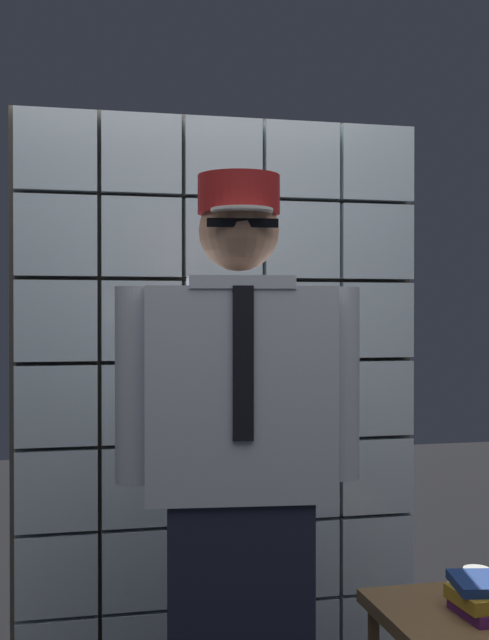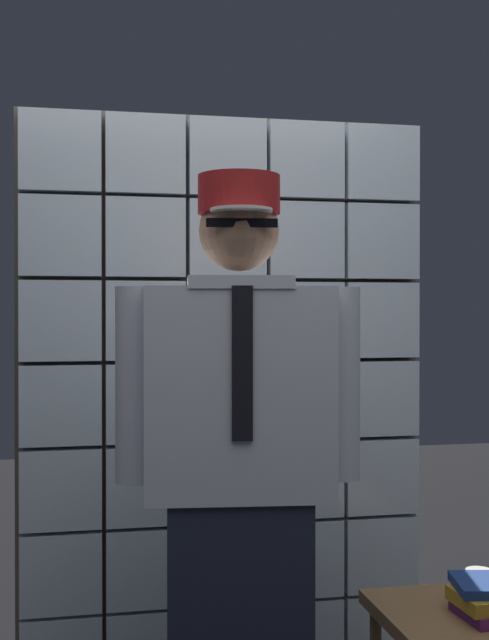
# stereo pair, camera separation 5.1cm
# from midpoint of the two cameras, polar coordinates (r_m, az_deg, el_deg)

# --- Properties ---
(glass_block_wall) EXTENTS (1.51, 0.10, 2.10)m
(glass_block_wall) POSITION_cam_midpoint_polar(r_m,az_deg,el_deg) (2.99, -0.81, -5.70)
(glass_block_wall) COLOR silver
(glass_block_wall) RESTS_ON ground
(standing_person) EXTENTS (0.70, 0.32, 1.74)m
(standing_person) POSITION_cam_midpoint_polar(r_m,az_deg,el_deg) (2.31, 0.24, -10.64)
(standing_person) COLOR #1E2333
(standing_person) RESTS_ON ground
(side_table) EXTENTS (0.52, 0.52, 0.50)m
(side_table) POSITION_cam_midpoint_polar(r_m,az_deg,el_deg) (2.55, 16.61, -20.58)
(side_table) COLOR brown
(side_table) RESTS_ON ground
(coffee_mug) EXTENTS (0.13, 0.08, 0.09)m
(coffee_mug) POSITION_cam_midpoint_polar(r_m,az_deg,el_deg) (2.61, 16.81, -17.47)
(coffee_mug) COLOR silver
(coffee_mug) RESTS_ON side_table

